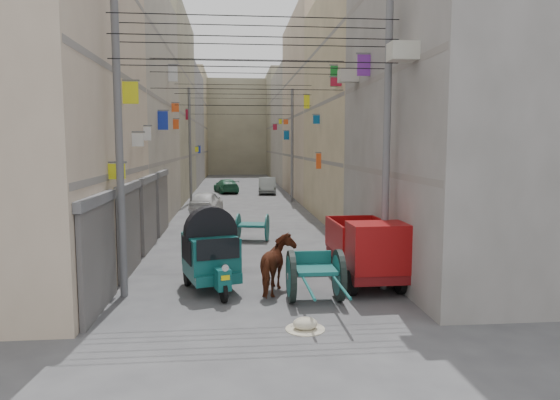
{
  "coord_description": "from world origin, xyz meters",
  "views": [
    {
      "loc": [
        -0.63,
        -7.49,
        4.07
      ],
      "look_at": [
        0.69,
        6.5,
        2.52
      ],
      "focal_mm": 32.0,
      "sensor_mm": 36.0,
      "label": 1
    }
  ],
  "objects": [
    {
      "name": "signboards",
      "position": [
        -0.01,
        21.66,
        3.43
      ],
      "size": [
        8.22,
        40.52,
        5.67
      ],
      "color": "#F2571C",
      "rests_on": "ground"
    },
    {
      "name": "utility_poles",
      "position": [
        0.0,
        17.0,
        4.0
      ],
      "size": [
        7.4,
        22.2,
        8.0
      ],
      "color": "#5F5F62",
      "rests_on": "ground"
    },
    {
      "name": "mini_truck",
      "position": [
        3.21,
        6.22,
        0.95
      ],
      "size": [
        1.67,
        3.57,
        1.98
      ],
      "rotation": [
        0.0,
        0.0,
        0.03
      ],
      "color": "black",
      "rests_on": "ground"
    },
    {
      "name": "feed_sack",
      "position": [
        0.93,
        3.07,
        0.14
      ],
      "size": [
        0.55,
        0.44,
        0.27
      ],
      "primitive_type": "ellipsoid",
      "color": "beige",
      "rests_on": "ground"
    },
    {
      "name": "overhead_cables",
      "position": [
        0.0,
        14.4,
        6.77
      ],
      "size": [
        7.4,
        22.52,
        1.12
      ],
      "color": "black",
      "rests_on": "ground"
    },
    {
      "name": "auto_rickshaw",
      "position": [
        -1.27,
        6.4,
        1.06
      ],
      "size": [
        1.93,
        2.66,
        1.8
      ],
      "rotation": [
        0.0,
        0.0,
        0.28
      ],
      "color": "black",
      "rests_on": "ground"
    },
    {
      "name": "end_cap_building",
      "position": [
        0.0,
        66.0,
        6.5
      ],
      "size": [
        22.0,
        10.0,
        13.0
      ],
      "primitive_type": "cube",
      "color": "tan",
      "rests_on": "ground"
    },
    {
      "name": "distant_car_white",
      "position": [
        -2.24,
        22.63,
        0.66
      ],
      "size": [
        2.12,
        4.04,
        1.31
      ],
      "primitive_type": "imported",
      "rotation": [
        0.0,
        0.0,
        2.99
      ],
      "color": "silver",
      "rests_on": "ground"
    },
    {
      "name": "building_row_right",
      "position": [
        8.0,
        34.13,
        6.46
      ],
      "size": [
        8.0,
        62.0,
        14.0
      ],
      "color": "gray",
      "rests_on": "ground"
    },
    {
      "name": "building_row_left",
      "position": [
        -8.0,
        34.13,
        6.46
      ],
      "size": [
        8.0,
        62.0,
        14.0
      ],
      "color": "#C4AF94",
      "rests_on": "ground"
    },
    {
      "name": "second_cart",
      "position": [
        0.18,
        13.52,
        0.62
      ],
      "size": [
        1.51,
        1.4,
        1.16
      ],
      "rotation": [
        0.0,
        0.0,
        -0.2
      ],
      "color": "#12524F",
      "rests_on": "ground"
    },
    {
      "name": "tonga_cart",
      "position": [
        1.47,
        5.05,
        0.71
      ],
      "size": [
        1.47,
        3.0,
        1.35
      ],
      "rotation": [
        0.0,
        0.0,
        -0.0
      ],
      "color": "black",
      "rests_on": "ground"
    },
    {
      "name": "distant_car_grey",
      "position": [
        2.24,
        34.27,
        0.67
      ],
      "size": [
        1.67,
        4.15,
        1.34
      ],
      "primitive_type": "imported",
      "rotation": [
        0.0,
        0.0,
        -0.06
      ],
      "color": "slate",
      "rests_on": "ground"
    },
    {
      "name": "shutters_left",
      "position": [
        -3.92,
        10.38,
        1.49
      ],
      "size": [
        0.18,
        14.4,
        2.88
      ],
      "color": "#4C4C51",
      "rests_on": "ground"
    },
    {
      "name": "distant_car_green",
      "position": [
        -1.21,
        35.34,
        0.58
      ],
      "size": [
        2.45,
        4.23,
        1.15
      ],
      "primitive_type": "imported",
      "rotation": [
        0.0,
        0.0,
        3.36
      ],
      "color": "#226443",
      "rests_on": "ground"
    },
    {
      "name": "ac_units",
      "position": [
        3.65,
        7.67,
        7.43
      ],
      "size": [
        0.7,
        6.55,
        3.35
      ],
      "color": "#B7B5A4",
      "rests_on": "ground"
    },
    {
      "name": "horse",
      "position": [
        0.58,
        5.92,
        0.78
      ],
      "size": [
        1.27,
        2.0,
        1.56
      ],
      "primitive_type": "imported",
      "rotation": [
        0.0,
        0.0,
        2.89
      ],
      "color": "#5D2016",
      "rests_on": "ground"
    }
  ]
}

